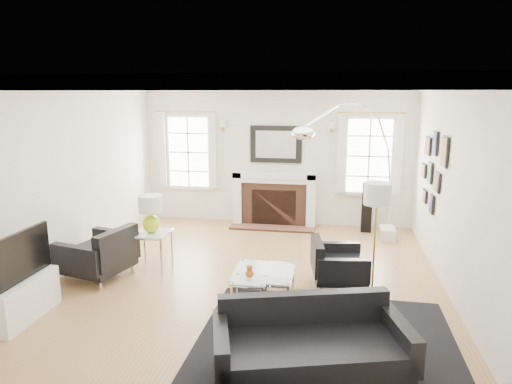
% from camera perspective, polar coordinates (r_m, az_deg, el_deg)
% --- Properties ---
extents(floor, '(6.00, 6.00, 0.00)m').
position_cam_1_polar(floor, '(6.85, -0.82, -10.61)').
color(floor, '#A17143').
rests_on(floor, ground).
extents(back_wall, '(5.50, 0.04, 2.80)m').
position_cam_1_polar(back_wall, '(9.37, 2.53, 4.48)').
color(back_wall, white).
rests_on(back_wall, floor).
extents(front_wall, '(5.50, 0.04, 2.80)m').
position_cam_1_polar(front_wall, '(3.64, -9.64, -8.20)').
color(front_wall, white).
rests_on(front_wall, floor).
extents(left_wall, '(0.04, 6.00, 2.80)m').
position_cam_1_polar(left_wall, '(7.45, -22.14, 1.58)').
color(left_wall, white).
rests_on(left_wall, floor).
extents(right_wall, '(0.04, 6.00, 2.80)m').
position_cam_1_polar(right_wall, '(6.53, 23.59, 0.07)').
color(right_wall, white).
rests_on(right_wall, floor).
extents(ceiling, '(5.50, 6.00, 0.02)m').
position_cam_1_polar(ceiling, '(6.32, -0.89, 13.49)').
color(ceiling, white).
rests_on(ceiling, back_wall).
extents(crown_molding, '(5.50, 6.00, 0.12)m').
position_cam_1_polar(crown_molding, '(6.32, -0.89, 12.95)').
color(crown_molding, white).
rests_on(crown_molding, back_wall).
extents(fireplace, '(1.70, 0.69, 1.11)m').
position_cam_1_polar(fireplace, '(9.32, 2.31, -0.92)').
color(fireplace, white).
rests_on(fireplace, floor).
extents(mantel_mirror, '(1.05, 0.07, 0.75)m').
position_cam_1_polar(mantel_mirror, '(9.29, 2.50, 5.97)').
color(mantel_mirror, black).
rests_on(mantel_mirror, back_wall).
extents(window_left, '(1.24, 0.15, 1.62)m').
position_cam_1_polar(window_left, '(9.71, -8.44, 4.99)').
color(window_left, white).
rests_on(window_left, back_wall).
extents(window_right, '(1.24, 0.15, 1.62)m').
position_cam_1_polar(window_right, '(9.26, 13.95, 4.41)').
color(window_right, white).
rests_on(window_right, back_wall).
extents(gallery_wall, '(0.04, 1.73, 1.29)m').
position_cam_1_polar(gallery_wall, '(7.75, 21.23, 3.03)').
color(gallery_wall, black).
rests_on(gallery_wall, right_wall).
extents(tv_unit, '(0.35, 1.00, 1.09)m').
position_cam_1_polar(tv_unit, '(6.23, -27.19, -11.19)').
color(tv_unit, white).
rests_on(tv_unit, floor).
extents(area_rug, '(2.82, 2.36, 0.01)m').
position_cam_1_polar(area_rug, '(5.31, 8.73, -17.93)').
color(area_rug, black).
rests_on(area_rug, floor).
extents(sofa, '(1.97, 1.29, 0.59)m').
position_cam_1_polar(sofa, '(4.60, 6.74, -18.41)').
color(sofa, black).
rests_on(sofa, floor).
extents(armchair_left, '(1.04, 1.11, 0.64)m').
position_cam_1_polar(armchair_left, '(7.09, -18.82, -7.45)').
color(armchair_left, black).
rests_on(armchair_left, floor).
extents(armchair_right, '(0.83, 0.90, 0.54)m').
position_cam_1_polar(armchair_right, '(6.57, 9.90, -8.97)').
color(armchair_right, black).
rests_on(armchair_right, floor).
extents(coffee_table, '(0.79, 0.79, 0.35)m').
position_cam_1_polar(coffee_table, '(6.14, 0.98, -10.17)').
color(coffee_table, silver).
rests_on(coffee_table, floor).
extents(side_table_left, '(0.53, 0.53, 0.59)m').
position_cam_1_polar(side_table_left, '(7.19, -12.83, -5.77)').
color(side_table_left, silver).
rests_on(side_table_left, floor).
extents(nesting_table, '(0.43, 0.36, 0.47)m').
position_cam_1_polar(nesting_table, '(5.62, -0.81, -11.90)').
color(nesting_table, silver).
rests_on(nesting_table, floor).
extents(gourd_lamp, '(0.36, 0.36, 0.58)m').
position_cam_1_polar(gourd_lamp, '(7.07, -13.00, -2.36)').
color(gourd_lamp, '#BDDB1B').
rests_on(gourd_lamp, side_table_left).
extents(orange_vase, '(0.11, 0.11, 0.17)m').
position_cam_1_polar(orange_vase, '(5.54, -0.82, -9.97)').
color(orange_vase, '#B35416').
rests_on(orange_vase, nesting_table).
extents(arc_floor_lamp, '(1.84, 1.70, 2.60)m').
position_cam_1_polar(arc_floor_lamp, '(7.89, 11.64, 2.83)').
color(arc_floor_lamp, silver).
rests_on(arc_floor_lamp, floor).
extents(stick_floor_lamp, '(0.33, 0.33, 1.61)m').
position_cam_1_polar(stick_floor_lamp, '(5.68, 14.89, -1.03)').
color(stick_floor_lamp, '#B0883D').
rests_on(stick_floor_lamp, floor).
extents(speaker_tower, '(0.20, 0.20, 0.98)m').
position_cam_1_polar(speaker_tower, '(9.15, 13.68, -1.86)').
color(speaker_tower, black).
rests_on(speaker_tower, floor).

